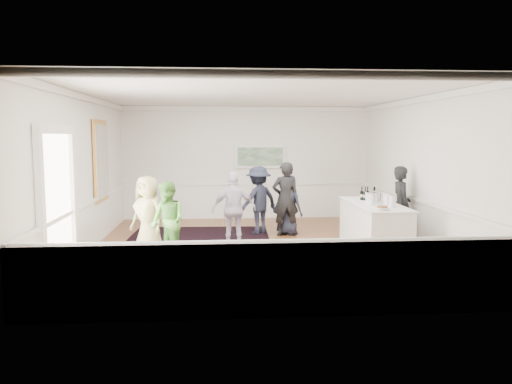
{
  "coord_description": "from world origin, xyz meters",
  "views": [
    {
      "loc": [
        -0.81,
        -10.25,
        2.37
      ],
      "look_at": [
        -0.01,
        0.2,
        1.19
      ],
      "focal_mm": 35.0,
      "sensor_mm": 36.0,
      "label": 1
    }
  ],
  "objects": [
    {
      "name": "wall_front",
      "position": [
        0.0,
        -4.0,
        1.6
      ],
      "size": [
        7.0,
        0.02,
        3.2
      ],
      "primitive_type": "cube",
      "color": "white",
      "rests_on": "floor"
    },
    {
      "name": "ice_bucket",
      "position": [
        2.48,
        -0.09,
        1.09
      ],
      "size": [
        0.26,
        0.26,
        0.25
      ],
      "primitive_type": "cylinder",
      "color": "silver",
      "rests_on": "serving_table"
    },
    {
      "name": "guest_dark_a",
      "position": [
        0.17,
        1.68,
        0.82
      ],
      "size": [
        1.22,
        1.08,
        1.64
      ],
      "primitive_type": "imported",
      "rotation": [
        0.0,
        0.0,
        3.7
      ],
      "color": "#1B1E2E",
      "rests_on": "floor"
    },
    {
      "name": "wine_bottles",
      "position": [
        2.45,
        0.27,
        1.13
      ],
      "size": [
        0.35,
        0.22,
        0.31
      ],
      "color": "black",
      "rests_on": "serving_table"
    },
    {
      "name": "serving_table",
      "position": [
        2.42,
        -0.25,
        0.49
      ],
      "size": [
        0.92,
        2.42,
        0.98
      ],
      "color": "white",
      "rests_on": "floor"
    },
    {
      "name": "mirror",
      "position": [
        -3.45,
        1.3,
        1.8
      ],
      "size": [
        0.05,
        1.25,
        1.85
      ],
      "color": "#ECA745",
      "rests_on": "wall_left"
    },
    {
      "name": "area_rug",
      "position": [
        -1.29,
        0.47,
        0.01
      ],
      "size": [
        3.41,
        4.38,
        0.02
      ],
      "primitive_type": "cube",
      "rotation": [
        0.0,
        0.0,
        -0.04
      ],
      "color": "black",
      "rests_on": "floor"
    },
    {
      "name": "floor",
      "position": [
        0.0,
        0.0,
        0.0
      ],
      "size": [
        8.0,
        8.0,
        0.0
      ],
      "primitive_type": "plane",
      "color": "brown",
      "rests_on": "ground"
    },
    {
      "name": "landscape_painting",
      "position": [
        0.4,
        3.95,
        1.78
      ],
      "size": [
        1.44,
        0.06,
        0.66
      ],
      "color": "white",
      "rests_on": "wall_back"
    },
    {
      "name": "juice_pitchers",
      "position": [
        2.46,
        -0.51,
        1.1
      ],
      "size": [
        0.44,
        0.68,
        0.24
      ],
      "color": "#5DA139",
      "rests_on": "serving_table"
    },
    {
      "name": "ceiling",
      "position": [
        0.0,
        0.0,
        3.2
      ],
      "size": [
        7.0,
        8.0,
        0.02
      ],
      "primitive_type": "cube",
      "color": "white",
      "rests_on": "wall_back"
    },
    {
      "name": "wainscoting",
      "position": [
        0.0,
        0.0,
        0.5
      ],
      "size": [
        7.0,
        8.0,
        1.0
      ],
      "primitive_type": null,
      "color": "white",
      "rests_on": "floor"
    },
    {
      "name": "guest_lilac",
      "position": [
        -0.47,
        0.32,
        0.81
      ],
      "size": [
        0.97,
        0.47,
        1.61
      ],
      "primitive_type": "imported",
      "rotation": [
        0.0,
        0.0,
        3.23
      ],
      "color": "silver",
      "rests_on": "floor"
    },
    {
      "name": "bartender",
      "position": [
        3.2,
        0.32,
        0.86
      ],
      "size": [
        0.42,
        0.63,
        1.71
      ],
      "primitive_type": "imported",
      "rotation": [
        0.0,
        0.0,
        1.55
      ],
      "color": "black",
      "rests_on": "floor"
    },
    {
      "name": "wall_back",
      "position": [
        0.0,
        4.0,
        1.6
      ],
      "size": [
        7.0,
        0.02,
        3.2
      ],
      "primitive_type": "cube",
      "color": "white",
      "rests_on": "floor"
    },
    {
      "name": "guest_green",
      "position": [
        -1.76,
        -0.83,
        0.76
      ],
      "size": [
        0.91,
        0.94,
        1.52
      ],
      "primitive_type": "imported",
      "rotation": [
        0.0,
        0.0,
        -0.91
      ],
      "color": "#58A441",
      "rests_on": "floor"
    },
    {
      "name": "guest_navy",
      "position": [
        0.86,
        1.52,
        0.72
      ],
      "size": [
        0.84,
        0.8,
        1.45
      ],
      "primitive_type": "imported",
      "rotation": [
        0.0,
        0.0,
        2.45
      ],
      "color": "#1B1E2E",
      "rests_on": "floor"
    },
    {
      "name": "doorway",
      "position": [
        -3.45,
        -1.9,
        1.42
      ],
      "size": [
        0.1,
        1.78,
        2.56
      ],
      "color": "white",
      "rests_on": "wall_left"
    },
    {
      "name": "nut_bowl",
      "position": [
        2.27,
        -1.17,
        1.02
      ],
      "size": [
        0.27,
        0.27,
        0.07
      ],
      "color": "white",
      "rests_on": "serving_table"
    },
    {
      "name": "guest_dark_b",
      "position": [
        0.79,
        1.39,
        0.88
      ],
      "size": [
        0.67,
        0.46,
        1.76
      ],
      "primitive_type": "imported",
      "rotation": [
        0.0,
        0.0,
        3.21
      ],
      "color": "black",
      "rests_on": "floor"
    },
    {
      "name": "guest_tan",
      "position": [
        -2.2,
        -0.41,
        0.79
      ],
      "size": [
        0.92,
        0.87,
        1.59
      ],
      "primitive_type": "imported",
      "rotation": [
        0.0,
        0.0,
        -0.64
      ],
      "color": "tan",
      "rests_on": "floor"
    },
    {
      "name": "wall_left",
      "position": [
        -3.5,
        0.0,
        1.6
      ],
      "size": [
        0.02,
        8.0,
        3.2
      ],
      "primitive_type": "cube",
      "color": "white",
      "rests_on": "floor"
    },
    {
      "name": "wall_right",
      "position": [
        3.5,
        0.0,
        1.6
      ],
      "size": [
        0.02,
        8.0,
        3.2
      ],
      "primitive_type": "cube",
      "color": "white",
      "rests_on": "floor"
    }
  ]
}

